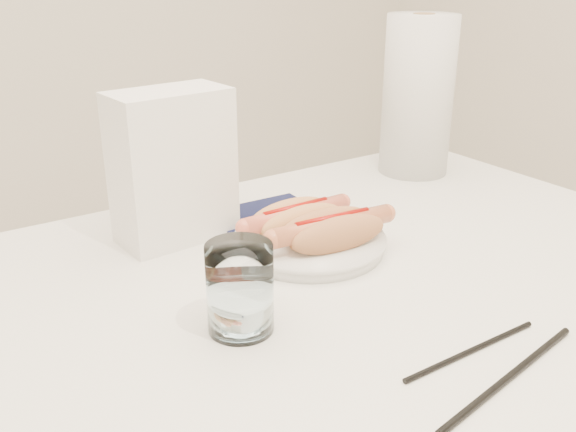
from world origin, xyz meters
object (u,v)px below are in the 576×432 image
table (309,327)px  water_glass (240,288)px  hotdog_left (296,219)px  napkin_box (173,167)px  plate (309,244)px  paper_towel_roll (418,96)px  hotdog_right (332,231)px

table → water_glass: water_glass is taller
hotdog_left → napkin_box: (-0.13, 0.12, 0.07)m
hotdog_left → water_glass: water_glass is taller
plate → water_glass: 0.23m
hotdog_left → paper_towel_roll: 0.42m
hotdog_left → hotdog_right: 0.07m
table → hotdog_left: hotdog_left is taller
table → hotdog_left: 0.17m
water_glass → table: bearing=16.9°
plate → water_glass: size_ratio=2.03×
napkin_box → paper_towel_roll: 0.52m
plate → paper_towel_roll: paper_towel_roll is taller
water_glass → plate: bearing=34.6°
table → napkin_box: 0.30m
napkin_box → paper_towel_roll: (0.51, 0.04, 0.04)m
water_glass → napkin_box: bearing=80.2°
hotdog_left → paper_towel_roll: paper_towel_roll is taller
table → hotdog_left: bearing=63.4°
hotdog_right → paper_towel_roll: bearing=35.6°
water_glass → hotdog_left: bearing=40.8°
water_glass → paper_towel_roll: bearing=28.9°
hotdog_right → water_glass: size_ratio=1.79×
table → water_glass: bearing=-163.1°
table → water_glass: (-0.12, -0.04, 0.11)m
water_glass → napkin_box: napkin_box is taller
table → napkin_box: size_ratio=5.47×
plate → hotdog_right: size_ratio=1.13×
table → plate: size_ratio=5.74×
paper_towel_roll → water_glass: bearing=-151.1°
napkin_box → plate: bearing=-51.3°
hotdog_right → napkin_box: (-0.15, 0.18, 0.07)m
hotdog_left → hotdog_right: size_ratio=0.93×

